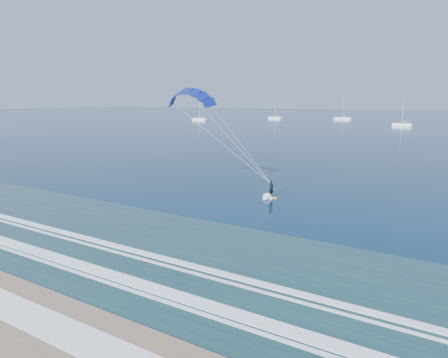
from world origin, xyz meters
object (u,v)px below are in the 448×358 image
sailboat_3 (402,125)px  sailboat_2 (342,118)px  sailboat_0 (200,119)px  kitesurfer_rig (228,136)px  sailboat_1 (275,118)px

sailboat_3 → sailboat_2: bearing=130.0°
sailboat_0 → sailboat_2: size_ratio=0.89×
sailboat_0 → sailboat_3: size_ratio=1.06×
sailboat_0 → sailboat_3: 104.20m
sailboat_0 → sailboat_2: 83.07m
kitesurfer_rig → sailboat_1: kitesurfer_rig is taller
sailboat_0 → sailboat_3: (104.08, 5.11, -0.00)m
sailboat_0 → sailboat_2: bearing=37.3°
sailboat_1 → sailboat_0: bearing=-127.6°
kitesurfer_rig → sailboat_3: bearing=90.3°
sailboat_0 → sailboat_2: (66.12, 50.29, 0.01)m
kitesurfer_rig → sailboat_3: (-0.80, 150.69, -6.60)m
sailboat_2 → sailboat_0: bearing=-142.7°
sailboat_0 → sailboat_1: sailboat_0 is taller
sailboat_3 → kitesurfer_rig: bearing=-89.7°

